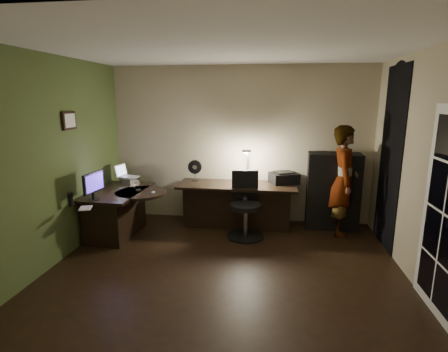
# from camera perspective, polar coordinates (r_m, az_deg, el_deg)

# --- Properties ---
(floor) EXTENTS (4.50, 4.00, 0.01)m
(floor) POSITION_cam_1_polar(r_m,az_deg,el_deg) (4.62, 0.07, -15.22)
(floor) COLOR black
(floor) RESTS_ON ground
(ceiling) EXTENTS (4.50, 4.00, 0.01)m
(ceiling) POSITION_cam_1_polar(r_m,az_deg,el_deg) (4.12, 0.09, 20.33)
(ceiling) COLOR silver
(ceiling) RESTS_ON floor
(wall_back) EXTENTS (4.50, 0.01, 2.70)m
(wall_back) POSITION_cam_1_polar(r_m,az_deg,el_deg) (6.13, 2.61, 5.09)
(wall_back) COLOR tan
(wall_back) RESTS_ON floor
(wall_front) EXTENTS (4.50, 0.01, 2.70)m
(wall_front) POSITION_cam_1_polar(r_m,az_deg,el_deg) (2.26, -6.84, -8.24)
(wall_front) COLOR tan
(wall_front) RESTS_ON floor
(wall_left) EXTENTS (0.01, 4.00, 2.70)m
(wall_left) POSITION_cam_1_polar(r_m,az_deg,el_deg) (4.99, -26.54, 2.03)
(wall_left) COLOR tan
(wall_left) RESTS_ON floor
(wall_right) EXTENTS (0.01, 4.00, 2.70)m
(wall_right) POSITION_cam_1_polar(r_m,az_deg,el_deg) (4.46, 30.11, 0.55)
(wall_right) COLOR tan
(wall_right) RESTS_ON floor
(green_wall_overlay) EXTENTS (0.00, 4.00, 2.70)m
(green_wall_overlay) POSITION_cam_1_polar(r_m,az_deg,el_deg) (4.98, -26.40, 2.03)
(green_wall_overlay) COLOR #435527
(green_wall_overlay) RESTS_ON floor
(arched_doorway) EXTENTS (0.01, 0.90, 2.60)m
(arched_doorway) POSITION_cam_1_polar(r_m,az_deg,el_deg) (5.53, 25.53, 2.52)
(arched_doorway) COLOR black
(arched_doorway) RESTS_ON floor
(french_door) EXTENTS (0.02, 0.92, 2.10)m
(french_door) POSITION_cam_1_polar(r_m,az_deg,el_deg) (4.04, 32.27, -5.24)
(french_door) COLOR white
(french_door) RESTS_ON floor
(framed_picture) EXTENTS (0.04, 0.30, 0.25)m
(framed_picture) POSITION_cam_1_polar(r_m,az_deg,el_deg) (5.29, -24.03, 8.27)
(framed_picture) COLOR black
(framed_picture) RESTS_ON wall_left
(desk_left) EXTENTS (0.82, 1.30, 0.73)m
(desk_left) POSITION_cam_1_polar(r_m,az_deg,el_deg) (5.82, -16.86, -5.82)
(desk_left) COLOR black
(desk_left) RESTS_ON floor
(desk_right) EXTENTS (1.98, 0.71, 0.74)m
(desk_right) POSITION_cam_1_polar(r_m,az_deg,el_deg) (5.94, 2.09, -4.84)
(desk_right) COLOR black
(desk_right) RESTS_ON floor
(cabinet) EXTENTS (0.87, 0.46, 1.27)m
(cabinet) POSITION_cam_1_polar(r_m,az_deg,el_deg) (6.11, 17.33, -2.34)
(cabinet) COLOR black
(cabinet) RESTS_ON floor
(laptop_stand) EXTENTS (0.31, 0.29, 0.10)m
(laptop_stand) POSITION_cam_1_polar(r_m,az_deg,el_deg) (6.18, -15.16, -0.68)
(laptop_stand) COLOR silver
(laptop_stand) RESTS_ON desk_left
(laptop) EXTENTS (0.36, 0.35, 0.21)m
(laptop) POSITION_cam_1_polar(r_m,az_deg,el_deg) (6.15, -15.25, 0.78)
(laptop) COLOR silver
(laptop) RESTS_ON laptop_stand
(monitor) EXTENTS (0.14, 0.45, 0.29)m
(monitor) POSITION_cam_1_polar(r_m,az_deg,el_deg) (5.30, -20.64, -2.20)
(monitor) COLOR black
(monitor) RESTS_ON desk_left
(mouse) EXTENTS (0.07, 0.09, 0.03)m
(mouse) POSITION_cam_1_polar(r_m,az_deg,el_deg) (5.46, -11.48, -2.61)
(mouse) COLOR silver
(mouse) RESTS_ON desk_left
(phone) EXTENTS (0.10, 0.15, 0.01)m
(phone) POSITION_cam_1_polar(r_m,az_deg,el_deg) (5.68, -13.77, -2.26)
(phone) COLOR black
(phone) RESTS_ON desk_left
(pen) EXTENTS (0.08, 0.10, 0.01)m
(pen) POSITION_cam_1_polar(r_m,az_deg,el_deg) (5.77, -14.34, -2.04)
(pen) COLOR black
(pen) RESTS_ON desk_left
(speaker) EXTENTS (0.07, 0.07, 0.18)m
(speaker) POSITION_cam_1_polar(r_m,az_deg,el_deg) (5.15, -23.75, -3.50)
(speaker) COLOR black
(speaker) RESTS_ON desk_left
(notepad) EXTENTS (0.21, 0.25, 0.01)m
(notepad) POSITION_cam_1_polar(r_m,az_deg,el_deg) (4.98, -21.67, -4.90)
(notepad) COLOR silver
(notepad) RESTS_ON desk_left
(desk_fan) EXTENTS (0.24, 0.14, 0.37)m
(desk_fan) POSITION_cam_1_polar(r_m,az_deg,el_deg) (6.09, -4.74, 0.91)
(desk_fan) COLOR black
(desk_fan) RESTS_ON desk_right
(headphones) EXTENTS (0.20, 0.13, 0.09)m
(headphones) POSITION_cam_1_polar(r_m,az_deg,el_deg) (5.89, 4.41, -0.90)
(headphones) COLOR #285A8B
(headphones) RESTS_ON desk_right
(printer) EXTENTS (0.54, 0.49, 0.20)m
(printer) POSITION_cam_1_polar(r_m,az_deg,el_deg) (6.00, 9.77, -0.24)
(printer) COLOR black
(printer) RESTS_ON desk_right
(desk_lamp) EXTENTS (0.23, 0.31, 0.62)m
(desk_lamp) POSITION_cam_1_polar(r_m,az_deg,el_deg) (5.99, 3.82, 1.93)
(desk_lamp) COLOR black
(desk_lamp) RESTS_ON desk_right
(office_chair) EXTENTS (0.65, 0.65, 1.03)m
(office_chair) POSITION_cam_1_polar(r_m,az_deg,el_deg) (5.45, 3.56, -4.89)
(office_chair) COLOR black
(office_chair) RESTS_ON floor
(person) EXTENTS (0.50, 0.68, 1.75)m
(person) POSITION_cam_1_polar(r_m,az_deg,el_deg) (5.83, 18.96, -0.74)
(person) COLOR #D8A88C
(person) RESTS_ON floor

